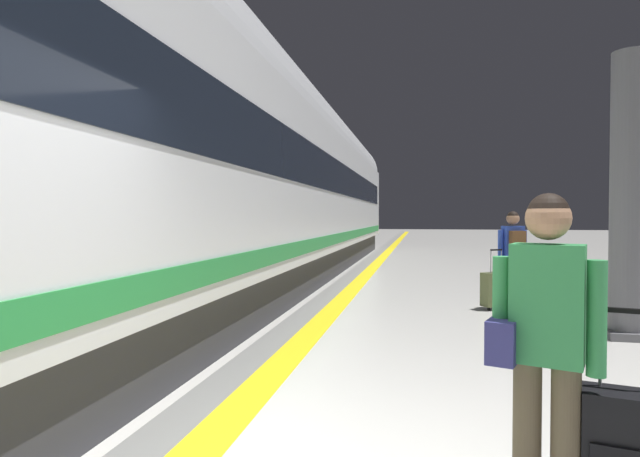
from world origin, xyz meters
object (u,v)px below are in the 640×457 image
(high_speed_train, at_px, (206,157))
(traveller_foreground, at_px, (543,335))
(suitcase_near, at_px, (494,289))
(platform_pillar, at_px, (629,201))
(passenger_near, at_px, (513,251))

(high_speed_train, relative_size, traveller_foreground, 21.23)
(suitcase_near, height_order, platform_pillar, platform_pillar)
(high_speed_train, bearing_deg, suitcase_near, 11.21)
(traveller_foreground, bearing_deg, passenger_near, 81.78)
(high_speed_train, distance_m, platform_pillar, 6.13)
(passenger_near, distance_m, platform_pillar, 2.27)
(suitcase_near, relative_size, platform_pillar, 0.28)
(passenger_near, height_order, suitcase_near, passenger_near)
(high_speed_train, relative_size, suitcase_near, 34.94)
(traveller_foreground, xyz_separation_m, suitcase_near, (0.58, 6.11, -0.62))
(passenger_near, height_order, platform_pillar, platform_pillar)
(high_speed_train, xyz_separation_m, platform_pillar, (6.03, -0.78, -0.78))
(high_speed_train, height_order, traveller_foreground, high_speed_train)
(passenger_near, xyz_separation_m, suitcase_near, (-0.33, -0.16, -0.63))
(traveller_foreground, bearing_deg, suitcase_near, 84.60)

